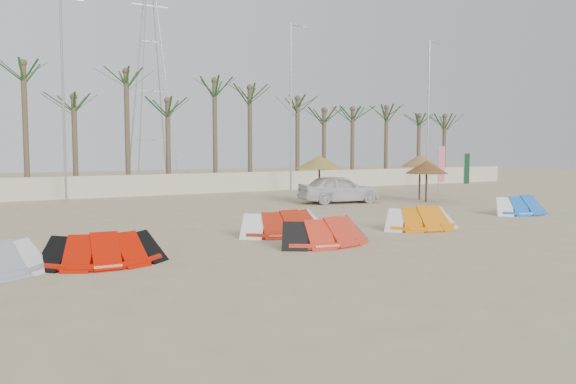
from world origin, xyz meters
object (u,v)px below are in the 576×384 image
parasol_left (319,162)px  parasol_mid (427,167)px  kite_orange (417,217)px  parasol_right (420,161)px  kite_red_left (101,247)px  kite_blue (517,204)px  car (339,189)px  kite_red_right (281,222)px  kite_red_mid (322,229)px

parasol_left → parasol_mid: parasol_left is taller
kite_orange → parasol_right: parasol_right is taller
kite_red_left → parasol_mid: (18.62, 8.12, 1.48)m
parasol_left → kite_blue: bearing=-58.2°
kite_red_left → parasol_right: size_ratio=1.21×
parasol_mid → car: 4.94m
kite_blue → parasol_mid: 6.15m
kite_red_right → kite_orange: bearing=-15.2°
kite_red_right → parasol_right: parasol_right is taller
car → kite_orange: bearing=172.2°
kite_red_right → parasol_mid: (12.22, 6.02, 1.48)m
kite_red_right → kite_blue: same height
kite_orange → car: bearing=72.7°
kite_red_mid → kite_red_right: same height
kite_orange → kite_blue: bearing=11.0°
kite_red_mid → parasol_left: 12.71m
kite_red_mid → kite_blue: (11.87, 2.28, -0.00)m
kite_red_mid → kite_blue: 12.08m
kite_red_right → kite_blue: (12.11, 0.06, -0.00)m
kite_orange → kite_red_right: bearing=164.8°
kite_red_left → car: bearing=35.3°
kite_blue → parasol_right: parasol_right is taller
kite_blue → kite_red_left: bearing=-173.3°
kite_red_left → car: 17.42m
kite_blue → parasol_mid: size_ratio=1.32×
kite_red_right → kite_blue: 12.11m
kite_red_mid → kite_red_right: 2.24m
kite_red_right → parasol_left: bearing=50.8°
kite_blue → parasol_right: bearing=83.9°
kite_orange → kite_blue: (7.19, 1.40, 0.00)m
kite_red_mid → parasol_right: (12.64, 9.51, 1.79)m
parasol_mid → parasol_right: (0.67, 1.26, 0.32)m
kite_red_left → parasol_mid: bearing=23.6°
kite_blue → car: 8.99m
kite_blue → parasol_right: (0.78, 7.23, 1.80)m
kite_orange → kite_blue: same height
kite_red_left → car: size_ratio=0.71×
parasol_right → kite_red_mid: bearing=-143.0°
kite_blue → kite_red_mid: bearing=-169.1°
kite_red_left → kite_red_right: 6.74m
parasol_right → car: bearing=172.5°
kite_red_mid → kite_red_right: (-0.25, 2.23, -0.00)m
kite_red_mid → parasol_right: 15.92m
parasol_mid → car: parasol_mid is taller
kite_orange → parasol_left: (1.97, 9.81, 1.77)m
kite_red_mid → kite_orange: (4.68, 0.88, -0.00)m
kite_red_left → kite_red_mid: 6.65m
kite_red_mid → car: (7.57, 10.18, 0.33)m
kite_red_mid → parasol_left: size_ratio=1.38×
car → kite_red_left: bearing=134.8°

